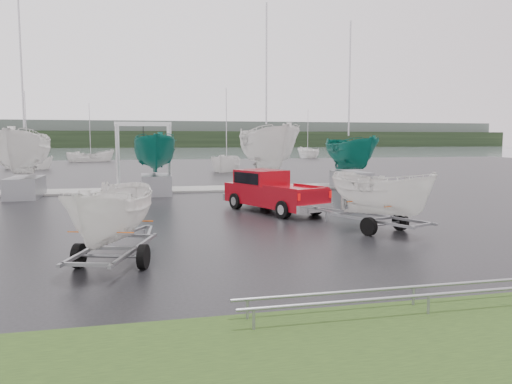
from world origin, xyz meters
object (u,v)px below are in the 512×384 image
Objects in this scene: pickup_truck at (270,190)px; trailer_hitched at (382,156)px; boat_hoist at (144,147)px; trailer_parked at (111,165)px.

trailer_hitched reaches higher than pickup_truck.
trailer_hitched is 1.14× the size of boat_hoist.
pickup_truck is 1.35× the size of boat_hoist.
trailer_hitched is at bearing -90.00° from pickup_truck.
pickup_truck is 11.13m from boat_hoist.
pickup_truck is 1.21× the size of trailer_parked.
trailer_parked is at bearing -149.16° from pickup_truck.
boat_hoist is (-5.22, 9.67, 1.75)m from pickup_truck.
trailer_parked is at bearing 174.79° from trailer_hitched.
trailer_hitched is 8.91m from trailer_parked.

